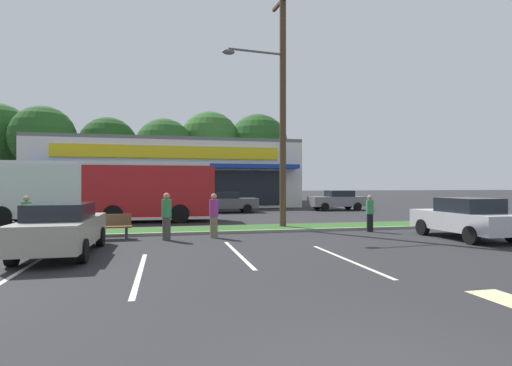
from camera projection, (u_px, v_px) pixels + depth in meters
The scene contains 23 objects.
grass_median at pixel (216, 229), 17.76m from camera, with size 56.00×2.20×0.12m, color #2D5B23.
curb_lip at pixel (220, 232), 16.57m from camera, with size 56.00×0.24×0.12m, color gray.
parking_stripe_0 at pixel (7, 279), 8.66m from camera, with size 0.12×4.80×0.01m, color silver.
parking_stripe_1 at pixel (140, 272), 9.36m from camera, with size 0.12×4.80×0.01m, color silver.
parking_stripe_2 at pixel (238, 253), 11.86m from camera, with size 0.12×4.80×0.01m, color silver.
parking_stripe_3 at pixel (347, 260), 10.90m from camera, with size 0.12×4.80×0.01m, color silver.
storefront_building at pixel (169, 174), 38.72m from camera, with size 23.03×13.16×6.09m.
tree_left at pixel (43, 138), 43.42m from camera, with size 6.88×6.88×10.59m.
tree_mid_left at pixel (108, 146), 47.48m from camera, with size 6.87×6.87×10.03m.
tree_mid at pixel (164, 148), 47.10m from camera, with size 6.87×6.87×9.81m.
tree_mid_right at pixel (210, 142), 50.13m from camera, with size 7.53×7.53×11.18m.
tree_right at pixel (258, 144), 51.51m from camera, with size 7.64×7.64×11.11m.
utility_pole at pixel (280, 100), 18.45m from camera, with size 3.05×2.40×11.22m.
city_bus at pixel (99, 190), 21.48m from camera, with size 12.34×2.97×3.25m.
bus_stop_bench at pixel (109, 226), 14.96m from camera, with size 1.60×0.45×0.95m.
car_0 at pixel (226, 202), 29.07m from camera, with size 4.48×1.86×1.49m.
car_1 at pixel (466, 218), 15.05m from camera, with size 1.95×4.26×1.55m.
car_2 at pixel (337, 200), 31.84m from camera, with size 4.41×1.86×1.57m.
car_3 at pixel (62, 228), 11.59m from camera, with size 1.88×4.69×1.51m.
pedestrian_near_bench at pixel (370, 213), 17.34m from camera, with size 0.32×0.32×1.59m.
pedestrian_by_pole at pixel (214, 215), 15.38m from camera, with size 0.34×0.34×1.71m.
pedestrian_mid at pixel (26, 218), 14.55m from camera, with size 0.33×0.33×1.65m.
pedestrian_far at pixel (167, 216), 14.70m from camera, with size 0.35×0.35×1.75m.
Camera 1 is at (-2.22, -3.71, 2.06)m, focal length 28.03 mm.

